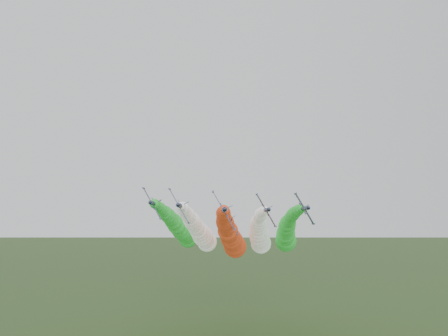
{
  "coord_description": "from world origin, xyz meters",
  "views": [
    {
      "loc": [
        -6.54,
        -107.18,
        39.17
      ],
      "look_at": [
        -4.02,
        -0.8,
        51.93
      ],
      "focal_mm": 35.0,
      "sensor_mm": 36.0,
      "label": 1
    }
  ],
  "objects_px": {
    "jet_inner_left": "(200,232)",
    "jet_outer_right": "(287,233)",
    "jet_trail": "(234,239)",
    "jet_lead": "(231,237)",
    "jet_inner_right": "(259,234)",
    "jet_outer_left": "(179,228)"
  },
  "relations": [
    {
      "from": "jet_inner_left",
      "to": "jet_trail",
      "type": "bearing_deg",
      "value": 55.31
    },
    {
      "from": "jet_inner_left",
      "to": "jet_inner_right",
      "type": "bearing_deg",
      "value": 17.6
    },
    {
      "from": "jet_inner_right",
      "to": "jet_lead",
      "type": "bearing_deg",
      "value": -124.86
    },
    {
      "from": "jet_outer_left",
      "to": "jet_outer_right",
      "type": "height_order",
      "value": "jet_outer_left"
    },
    {
      "from": "jet_inner_left",
      "to": "jet_trail",
      "type": "relative_size",
      "value": 1.0
    },
    {
      "from": "jet_inner_right",
      "to": "jet_outer_right",
      "type": "height_order",
      "value": "jet_outer_right"
    },
    {
      "from": "jet_inner_right",
      "to": "jet_trail",
      "type": "relative_size",
      "value": 1.01
    },
    {
      "from": "jet_lead",
      "to": "jet_outer_right",
      "type": "xyz_separation_m",
      "value": [
        21.2,
        21.65,
        0.62
      ]
    },
    {
      "from": "jet_outer_left",
      "to": "jet_lead",
      "type": "bearing_deg",
      "value": -48.43
    },
    {
      "from": "jet_inner_left",
      "to": "jet_inner_right",
      "type": "xyz_separation_m",
      "value": [
        20.58,
        6.53,
        -1.09
      ]
    },
    {
      "from": "jet_lead",
      "to": "jet_inner_left",
      "type": "bearing_deg",
      "value": 139.08
    },
    {
      "from": "jet_inner_left",
      "to": "jet_outer_right",
      "type": "bearing_deg",
      "value": 22.61
    },
    {
      "from": "jet_lead",
      "to": "jet_outer_right",
      "type": "height_order",
      "value": "jet_outer_right"
    },
    {
      "from": "jet_outer_right",
      "to": "jet_trail",
      "type": "relative_size",
      "value": 1.01
    },
    {
      "from": "jet_inner_right",
      "to": "jet_trail",
      "type": "height_order",
      "value": "jet_inner_right"
    },
    {
      "from": "jet_inner_left",
      "to": "jet_outer_left",
      "type": "bearing_deg",
      "value": 124.25
    },
    {
      "from": "jet_trail",
      "to": "jet_outer_left",
      "type": "bearing_deg",
      "value": -162.58
    },
    {
      "from": "jet_inner_right",
      "to": "jet_outer_left",
      "type": "relative_size",
      "value": 1.0
    },
    {
      "from": "jet_outer_left",
      "to": "jet_inner_right",
      "type": "bearing_deg",
      "value": -9.45
    },
    {
      "from": "jet_lead",
      "to": "jet_outer_left",
      "type": "height_order",
      "value": "jet_outer_left"
    },
    {
      "from": "jet_inner_right",
      "to": "jet_outer_right",
      "type": "relative_size",
      "value": 1.0
    },
    {
      "from": "jet_inner_right",
      "to": "jet_trail",
      "type": "bearing_deg",
      "value": 128.11
    }
  ]
}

